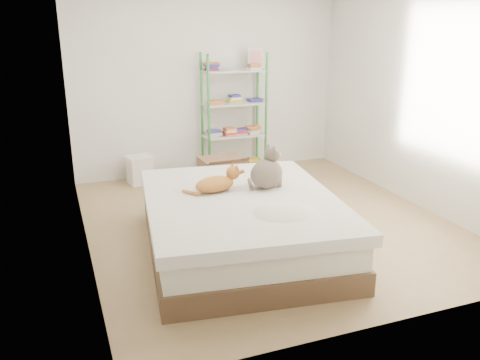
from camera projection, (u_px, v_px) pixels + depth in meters
name	position (u px, v px, depth m)	size (l,w,h in m)	color
room	(269.00, 104.00, 5.20)	(3.81, 4.21, 2.61)	tan
bed	(241.00, 225.00, 4.81)	(2.01, 2.39, 0.55)	brown
orange_cat	(215.00, 182.00, 4.85)	(0.47, 0.25, 0.19)	#C77224
grey_cat	(267.00, 168.00, 4.91)	(0.30, 0.36, 0.42)	gray
shelf_unit	(234.00, 118.00, 7.13)	(0.89, 0.36, 1.74)	green
cardboard_box	(222.00, 172.00, 6.71)	(0.58, 0.56, 0.45)	#8C654C
white_bin	(140.00, 169.00, 6.83)	(0.38, 0.35, 0.38)	white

